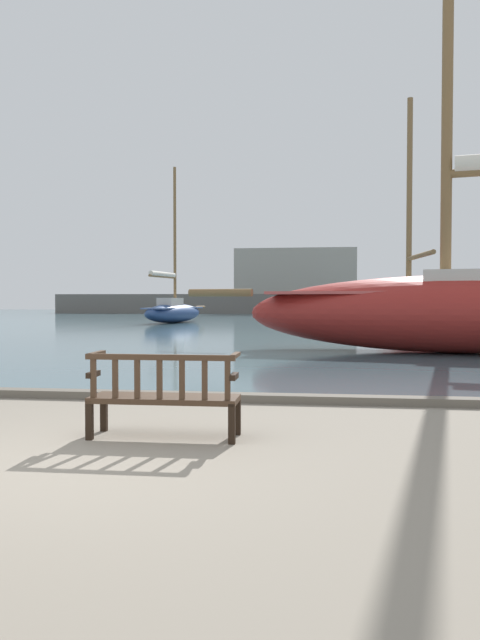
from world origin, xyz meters
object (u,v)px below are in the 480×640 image
at_px(sailboat_nearest_port, 174,311).
at_px(sailboat_mid_starboard, 458,306).
at_px(park_bench, 164,395).
at_px(sailboat_centre_channel, 410,307).

xyz_separation_m(sailboat_nearest_port, sailboat_mid_starboard, (12.84, -20.68, 0.49)).
bearing_deg(sailboat_nearest_port, park_bench, -76.35).
distance_m(sailboat_centre_channel, sailboat_mid_starboard, 18.21).
bearing_deg(sailboat_mid_starboard, park_bench, -116.10).
xyz_separation_m(park_bench, sailboat_nearest_port, (-7.61, 31.36, 0.37)).
height_order(park_bench, sailboat_mid_starboard, sailboat_mid_starboard).
bearing_deg(sailboat_nearest_port, sailboat_centre_channel, -10.20).
xyz_separation_m(park_bench, sailboat_mid_starboard, (5.23, 10.67, 0.86)).
distance_m(sailboat_centre_channel, sailboat_nearest_port, 14.21).
bearing_deg(park_bench, sailboat_mid_starboard, 63.90).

